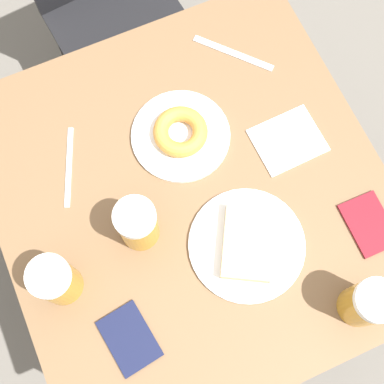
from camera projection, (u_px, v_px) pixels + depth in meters
The scene contains 12 objects.
ground_plane at pixel (192, 258), 1.89m from camera, with size 8.00×8.00×0.00m, color #666059.
table at pixel (192, 204), 1.23m from camera, with size 0.83×0.88×0.77m.
plate_with_cake at pixel (247, 244), 1.12m from camera, with size 0.25×0.25×0.04m.
plate_with_donut at pixel (181, 134), 1.19m from camera, with size 0.22×0.22×0.04m.
beer_mug_left at pixel (367, 303), 1.03m from camera, with size 0.08×0.08×0.14m.
beer_mug_center at pixel (56, 281), 1.04m from camera, with size 0.08×0.08×0.14m.
beer_mug_right at pixel (137, 224), 1.07m from camera, with size 0.08×0.08×0.14m.
napkin_folded at pixel (288, 140), 1.20m from camera, with size 0.15×0.13×0.00m.
fork at pixel (69, 167), 1.18m from camera, with size 0.08×0.18×0.00m.
knife at pixel (233, 53), 1.27m from camera, with size 0.15×0.16×0.00m.
passport_near_edge at pixel (129, 339), 1.07m from camera, with size 0.10×0.14×0.01m.
passport_far_edge at pixel (369, 224), 1.14m from camera, with size 0.09×0.13×0.01m.
Camera 1 is at (-0.14, -0.31, 1.88)m, focal length 50.00 mm.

